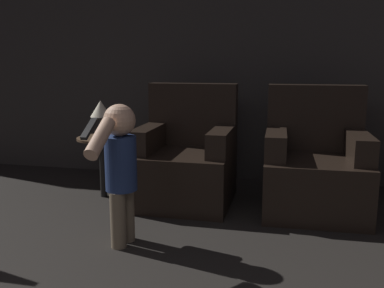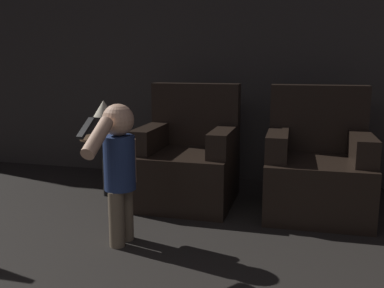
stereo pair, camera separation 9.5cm
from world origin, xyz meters
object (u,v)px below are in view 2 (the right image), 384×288
(person_toddler, at_px, (119,163))
(lamp, at_px, (104,109))
(armchair_left, at_px, (188,162))
(armchair_right, at_px, (317,169))

(person_toddler, xyz_separation_m, lamp, (-0.55, 0.92, 0.23))
(armchair_left, bearing_deg, armchair_right, -0.14)
(armchair_right, height_order, person_toddler, armchair_right)
(armchair_left, distance_m, person_toddler, 1.02)
(lamp, bearing_deg, person_toddler, -59.16)
(person_toddler, bearing_deg, lamp, 38.50)
(person_toddler, height_order, lamp, person_toddler)
(armchair_left, distance_m, lamp, 0.87)
(armchair_right, distance_m, person_toddler, 1.60)
(armchair_left, height_order, armchair_right, same)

